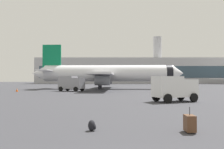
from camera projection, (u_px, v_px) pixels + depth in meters
airplane_at_gate at (108, 73)px, 55.13m from camera, size 35.72×32.17×10.50m
service_truck at (72, 83)px, 45.34m from camera, size 5.28×4.00×2.90m
cargo_van at (175, 88)px, 24.03m from camera, size 4.82×3.57×2.60m
safety_cone_near at (154, 88)px, 53.76m from camera, size 0.44×0.44×0.62m
safety_cone_mid at (17, 90)px, 43.56m from camera, size 0.44×0.44×0.72m
rolling_suitcase at (190, 123)px, 10.16m from camera, size 0.41×0.65×1.10m
traveller_backpack at (92, 126)px, 10.45m from camera, size 0.36×0.40×0.48m
terminal_building at (134, 71)px, 126.58m from camera, size 101.22×17.80×25.27m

